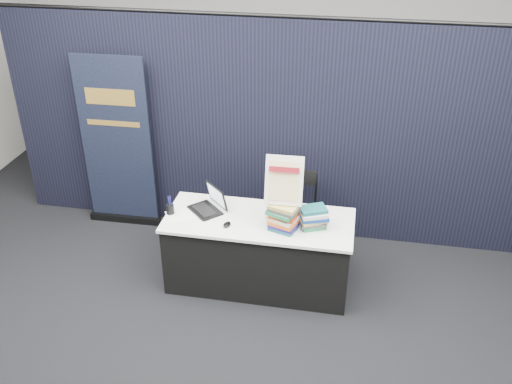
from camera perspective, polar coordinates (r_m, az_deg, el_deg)
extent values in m
plane|color=black|center=(5.45, -0.79, -12.49)|extent=(8.00, 8.00, 0.00)
cube|color=beige|center=(8.23, 4.82, 16.05)|extent=(8.00, 0.02, 3.50)
cube|color=black|center=(6.14, 2.08, 5.98)|extent=(6.00, 0.08, 2.40)
cube|color=black|center=(5.65, 0.29, -6.09)|extent=(1.76, 0.71, 0.72)
cube|color=silver|center=(5.44, 0.30, -2.87)|extent=(1.80, 0.75, 0.03)
cube|color=black|center=(5.57, -5.12, -1.85)|extent=(0.39, 0.39, 0.02)
cube|color=black|center=(5.60, -4.87, -0.19)|extent=(0.27, 0.27, 0.22)
cube|color=silver|center=(5.59, -4.89, -0.23)|extent=(0.22, 0.22, 0.18)
ellipsoid|color=black|center=(5.33, -2.92, -3.25)|extent=(0.08, 0.11, 0.03)
cube|color=white|center=(5.54, -7.37, -2.26)|extent=(0.37, 0.34, 0.00)
cube|color=white|center=(5.32, -4.91, -3.55)|extent=(0.28, 0.20, 0.00)
cube|color=silver|center=(5.53, -4.54, -2.18)|extent=(0.31, 0.26, 0.00)
cylinder|color=black|center=(5.55, -8.58, -1.72)|extent=(0.09, 0.09, 0.10)
cube|color=#165153|center=(5.28, 2.65, -3.57)|extent=(0.29, 0.25, 0.03)
cube|color=navy|center=(5.26, 2.66, -3.26)|extent=(0.29, 0.25, 0.03)
cube|color=#BA4D1A|center=(5.25, 2.66, -2.96)|extent=(0.29, 0.25, 0.03)
cube|color=beige|center=(5.23, 2.67, -2.65)|extent=(0.29, 0.25, 0.03)
cube|color=#AC351B|center=(5.21, 2.68, -2.34)|extent=(0.29, 0.25, 0.03)
cube|color=#1E7242|center=(5.19, 2.69, -2.03)|extent=(0.29, 0.25, 0.03)
cube|color=#424246|center=(5.18, 2.70, -1.72)|extent=(0.29, 0.25, 0.03)
cube|color=#B39C47|center=(5.16, 2.71, -1.41)|extent=(0.29, 0.25, 0.03)
cube|color=#1E7242|center=(5.33, 5.74, -3.35)|extent=(0.29, 0.26, 0.03)
cube|color=#424246|center=(5.31, 5.75, -3.05)|extent=(0.29, 0.26, 0.03)
cube|color=#B39C47|center=(5.29, 5.77, -2.74)|extent=(0.29, 0.26, 0.03)
cube|color=navy|center=(5.28, 5.79, -2.42)|extent=(0.29, 0.26, 0.03)
cube|color=beige|center=(5.26, 5.81, -2.11)|extent=(0.29, 0.26, 0.03)
cube|color=#165153|center=(5.24, 5.83, -1.79)|extent=(0.29, 0.26, 0.03)
cube|color=black|center=(5.13, 2.69, -1.17)|extent=(0.23, 0.02, 0.02)
cylinder|color=black|center=(5.15, 1.86, 0.65)|extent=(0.01, 0.12, 0.33)
cylinder|color=black|center=(5.13, 3.87, 0.47)|extent=(0.01, 0.12, 0.33)
cube|color=silver|center=(5.07, 2.82, 1.15)|extent=(0.34, 0.14, 0.44)
cube|color=beige|center=(5.06, 2.81, 1.10)|extent=(0.28, 0.11, 0.35)
cube|color=maroon|center=(5.00, 2.84, 2.23)|extent=(0.27, 0.02, 0.05)
cube|color=black|center=(6.96, -12.89, -2.55)|extent=(0.85, 0.11, 0.08)
cube|color=black|center=(6.53, -13.75, 4.71)|extent=(0.80, 0.04, 2.00)
cube|color=gold|center=(6.32, -14.41, 9.18)|extent=(0.55, 0.01, 0.18)
cube|color=gold|center=(6.42, -14.08, 6.67)|extent=(0.60, 0.01, 0.06)
cylinder|color=black|center=(5.95, 1.45, -5.52)|extent=(0.02, 0.02, 0.46)
cylinder|color=black|center=(5.92, 5.38, -5.91)|extent=(0.02, 0.02, 0.46)
cylinder|color=black|center=(6.29, 2.06, -3.42)|extent=(0.02, 0.02, 0.46)
cylinder|color=black|center=(6.25, 5.77, -3.78)|extent=(0.02, 0.02, 0.46)
cube|color=black|center=(5.96, 3.74, -2.64)|extent=(0.44, 0.44, 0.04)
cube|color=black|center=(5.95, 4.11, 1.57)|extent=(0.41, 0.04, 0.16)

